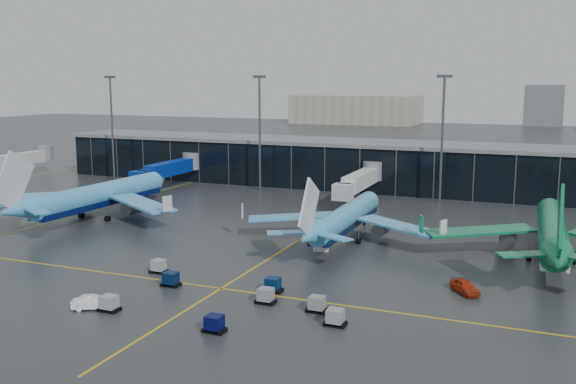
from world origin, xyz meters
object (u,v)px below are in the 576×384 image
at_px(airliner_klm_near, 346,203).
at_px(service_van_red, 465,286).
at_px(airliner_aer_lingus, 553,214).
at_px(airliner_arkefly, 101,181).
at_px(service_van_white, 93,302).
at_px(baggage_carts, 228,296).
at_px(mobile_airstair, 322,244).

distance_m(airliner_klm_near, service_van_red, 28.44).
xyz_separation_m(airliner_aer_lingus, service_van_red, (-9.09, -19.57, -5.47)).
relative_size(airliner_aer_lingus, service_van_red, 8.82).
bearing_deg(airliner_aer_lingus, service_van_red, -116.76).
bearing_deg(service_van_red, airliner_aer_lingus, 27.78).
xyz_separation_m(airliner_arkefly, service_van_white, (29.43, -38.70, -5.87)).
height_order(baggage_carts, service_van_red, baggage_carts).
xyz_separation_m(baggage_carts, mobile_airstair, (1.95, 25.74, 0.01)).
xyz_separation_m(airliner_arkefly, airliner_klm_near, (45.45, 1.29, -0.94)).
relative_size(mobile_airstair, service_van_red, 0.79).
distance_m(mobile_airstair, service_van_red, 25.18).
height_order(airliner_aer_lingus, service_van_red, airliner_aer_lingus).
bearing_deg(airliner_aer_lingus, baggage_carts, -136.84).
height_order(airliner_klm_near, baggage_carts, airliner_klm_near).
distance_m(airliner_klm_near, mobile_airstair, 8.62).
height_order(baggage_carts, mobile_airstair, mobile_airstair).
bearing_deg(baggage_carts, mobile_airstair, 85.67).
height_order(airliner_arkefly, airliner_aer_lingus, airliner_arkefly).
bearing_deg(airliner_aer_lingus, airliner_arkefly, 179.43).
height_order(airliner_arkefly, service_van_white, airliner_arkefly).
relative_size(airliner_arkefly, mobile_airstair, 11.80).
distance_m(airliner_klm_near, baggage_carts, 33.20).
bearing_deg(airliner_arkefly, service_van_red, -13.24).
relative_size(airliner_aer_lingus, baggage_carts, 1.41).
height_order(airliner_aer_lingus, mobile_airstair, airliner_aer_lingus).
height_order(service_van_red, service_van_white, service_van_red).
distance_m(airliner_aer_lingus, baggage_carts, 47.04).
bearing_deg(airliner_aer_lingus, service_van_white, -140.29).
bearing_deg(baggage_carts, service_van_white, -149.60).
xyz_separation_m(airliner_klm_near, service_van_white, (-16.02, -39.99, -4.93)).
distance_m(airliner_aer_lingus, service_van_white, 61.11).
distance_m(baggage_carts, service_van_red, 27.46).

